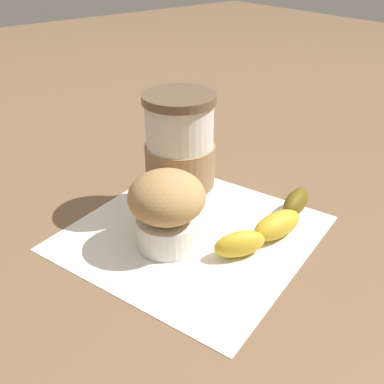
{
  "coord_description": "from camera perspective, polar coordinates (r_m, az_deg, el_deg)",
  "views": [
    {
      "loc": [
        0.34,
        -0.28,
        0.31
      ],
      "look_at": [
        0.0,
        0.0,
        0.06
      ],
      "focal_mm": 42.0,
      "sensor_mm": 36.0,
      "label": 1
    }
  ],
  "objects": [
    {
      "name": "paper_napkin",
      "position": [
        0.54,
        0.0,
        -5.17
      ],
      "size": [
        0.33,
        0.33,
        0.0
      ],
      "primitive_type": "cube",
      "rotation": [
        0.0,
        0.0,
        0.29
      ],
      "color": "white",
      "rests_on": "ground_plane"
    },
    {
      "name": "muffin",
      "position": [
        0.5,
        -3.28,
        -1.89
      ],
      "size": [
        0.09,
        0.09,
        0.09
      ],
      "color": "white",
      "rests_on": "paper_napkin"
    },
    {
      "name": "banana",
      "position": [
        0.54,
        10.2,
        -3.92
      ],
      "size": [
        0.06,
        0.18,
        0.03
      ],
      "color": "gold",
      "rests_on": "paper_napkin"
    },
    {
      "name": "ground_plane",
      "position": [
        0.54,
        0.0,
        -5.24
      ],
      "size": [
        3.0,
        3.0,
        0.0
      ],
      "primitive_type": "plane",
      "color": "brown"
    },
    {
      "name": "coffee_cup",
      "position": [
        0.55,
        -1.54,
        4.54
      ],
      "size": [
        0.09,
        0.09,
        0.15
      ],
      "color": "silver",
      "rests_on": "paper_napkin"
    }
  ]
}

